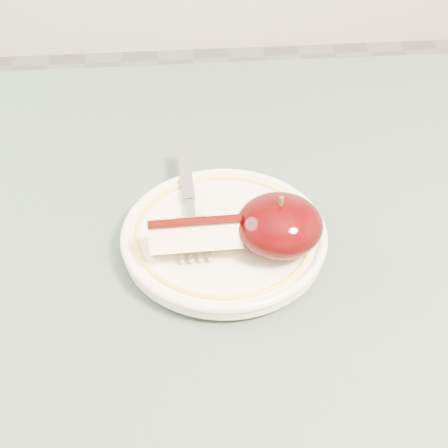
{
  "coord_description": "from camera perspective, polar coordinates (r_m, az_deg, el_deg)",
  "views": [
    {
      "loc": [
        -0.07,
        -0.31,
        1.15
      ],
      "look_at": [
        -0.03,
        0.1,
        0.78
      ],
      "focal_mm": 50.0,
      "sensor_mm": 36.0,
      "label": 1
    }
  ],
  "objects": [
    {
      "name": "apple_half",
      "position": [
        0.53,
        5.07,
        -0.12
      ],
      "size": [
        0.08,
        0.07,
        0.05
      ],
      "color": "black",
      "rests_on": "plate"
    },
    {
      "name": "fork",
      "position": [
        0.59,
        -3.2,
        2.07
      ],
      "size": [
        0.03,
        0.17,
        0.0
      ],
      "rotation": [
        0.0,
        0.0,
        1.61
      ],
      "color": "#95979D",
      "rests_on": "plate"
    },
    {
      "name": "apple_wedge",
      "position": [
        0.53,
        -2.64,
        -1.22
      ],
      "size": [
        0.08,
        0.04,
        0.04
      ],
      "rotation": [
        0.0,
        0.0,
        0.03
      ],
      "color": "#FFF2BB",
      "rests_on": "plate"
    },
    {
      "name": "table",
      "position": [
        0.58,
        4.21,
        -14.79
      ],
      "size": [
        0.9,
        0.9,
        0.75
      ],
      "color": "brown",
      "rests_on": "ground"
    },
    {
      "name": "plate",
      "position": [
        0.56,
        0.0,
        -1.06
      ],
      "size": [
        0.19,
        0.19,
        0.02
      ],
      "color": "beige",
      "rests_on": "table"
    }
  ]
}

